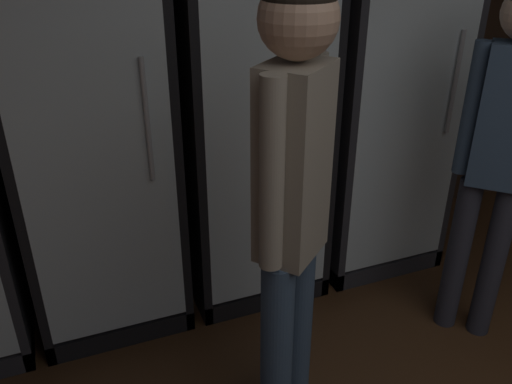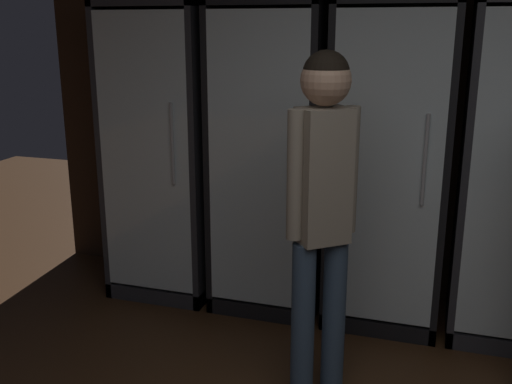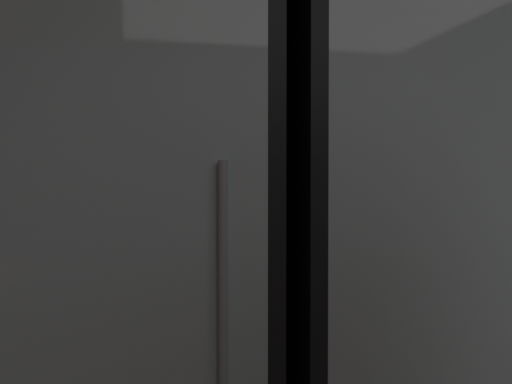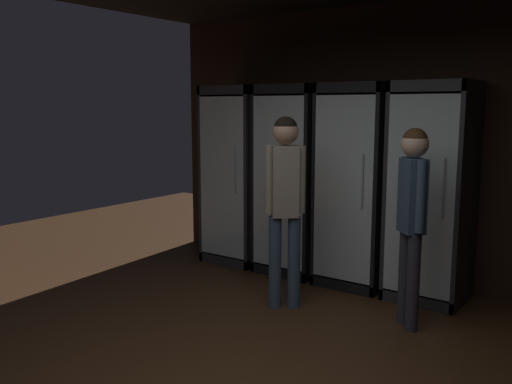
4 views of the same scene
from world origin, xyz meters
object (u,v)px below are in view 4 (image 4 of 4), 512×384
object	(u,v)px
cooler_left	(296,181)
shopper_near	(285,192)
cooler_center	(359,187)
cooler_right	(433,195)
shopper_far	(412,205)
cooler_far_left	(241,176)

from	to	relation	value
cooler_left	shopper_near	bearing A→B (deg)	-63.00
cooler_center	cooler_right	xyz separation A→B (m)	(0.74, -0.00, -0.00)
cooler_left	shopper_near	size ratio (longest dim) A/B	1.18
cooler_center	cooler_right	bearing A→B (deg)	-0.06
cooler_right	shopper_far	distance (m)	0.82
cooler_center	shopper_near	bearing A→B (deg)	-101.85
shopper_near	shopper_far	size ratio (longest dim) A/B	1.05
cooler_left	shopper_near	world-z (taller)	cooler_left
cooler_center	cooler_far_left	bearing A→B (deg)	-179.93
shopper_near	cooler_right	bearing A→B (deg)	47.09
cooler_center	shopper_far	world-z (taller)	cooler_center
shopper_far	shopper_near	bearing A→B (deg)	-168.61
cooler_far_left	shopper_far	world-z (taller)	cooler_far_left
cooler_center	shopper_near	distance (m)	1.05
cooler_far_left	cooler_right	distance (m)	2.22
cooler_left	shopper_far	bearing A→B (deg)	-27.26
cooler_right	shopper_near	world-z (taller)	cooler_right
shopper_far	cooler_far_left	bearing A→B (deg)	160.68
cooler_left	shopper_far	distance (m)	1.78
cooler_far_left	shopper_near	size ratio (longest dim) A/B	1.18
cooler_right	shopper_far	world-z (taller)	cooler_right
shopper_near	shopper_far	bearing A→B (deg)	11.39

